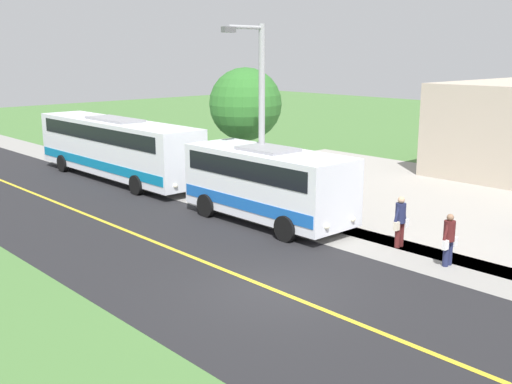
% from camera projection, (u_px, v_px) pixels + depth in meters
% --- Properties ---
extents(ground_plane, '(120.00, 120.00, 0.00)m').
position_uv_depth(ground_plane, '(273.00, 290.00, 16.42)').
color(ground_plane, '#477238').
extents(road_surface, '(8.00, 100.00, 0.01)m').
position_uv_depth(road_surface, '(273.00, 290.00, 16.42)').
color(road_surface, black).
rests_on(road_surface, ground).
extents(sidewalk, '(2.40, 100.00, 0.01)m').
position_uv_depth(sidewalk, '(387.00, 248.00, 19.86)').
color(sidewalk, gray).
rests_on(sidewalk, ground).
extents(road_centre_line, '(0.16, 100.00, 0.00)m').
position_uv_depth(road_centre_line, '(273.00, 289.00, 16.42)').
color(road_centre_line, gold).
rests_on(road_centre_line, ground).
extents(shuttle_bus_front, '(2.70, 7.06, 2.84)m').
position_uv_depth(shuttle_bus_front, '(268.00, 181.00, 22.59)').
color(shuttle_bus_front, white).
rests_on(shuttle_bus_front, ground).
extents(transit_bus_rear, '(2.57, 11.91, 3.07)m').
position_uv_depth(transit_bus_rear, '(116.00, 146.00, 30.27)').
color(transit_bus_rear, white).
rests_on(transit_bus_rear, ground).
extents(pedestrian_with_bags, '(0.72, 0.34, 1.60)m').
position_uv_depth(pedestrian_with_bags, '(449.00, 238.00, 18.09)').
color(pedestrian_with_bags, '#1E2347').
rests_on(pedestrian_with_bags, ground).
extents(pedestrian_waiting, '(0.72, 0.34, 1.70)m').
position_uv_depth(pedestrian_waiting, '(400.00, 220.00, 19.81)').
color(pedestrian_waiting, '#4C1919').
rests_on(pedestrian_waiting, ground).
extents(street_light_pole, '(1.97, 0.24, 7.26)m').
position_uv_depth(street_light_pole, '(259.00, 112.00, 22.85)').
color(street_light_pole, '#9E9EA3').
rests_on(street_light_pole, ground).
extents(tree_curbside, '(3.25, 3.25, 5.60)m').
position_uv_depth(tree_curbside, '(245.00, 105.00, 27.14)').
color(tree_curbside, brown).
rests_on(tree_curbside, ground).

